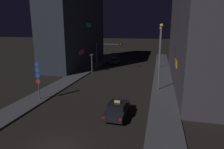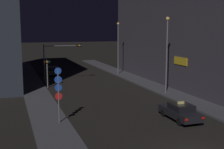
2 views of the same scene
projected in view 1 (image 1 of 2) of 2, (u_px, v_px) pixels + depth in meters
The scene contains 11 objects.
sidewalk_left at pixel (87, 70), 40.19m from camera, with size 2.98×56.19×0.17m, color #424247.
sidewalk_right at pixel (162, 74), 36.81m from camera, with size 2.98×56.19×0.17m, color #424247.
building_facade_left at pixel (76, 22), 44.41m from camera, with size 6.11×23.72×19.42m.
building_facade_right at pixel (212, 13), 29.49m from camera, with size 10.21×30.90×21.03m.
taxi at pixel (117, 109), 19.14m from camera, with size 1.86×4.47×1.62m.
far_car at pixel (115, 61), 47.51m from camera, with size 1.82×4.45×1.42m.
traffic_light_overhead at pixel (107, 50), 39.63m from camera, with size 5.39×0.42×5.46m.
traffic_light_left_kerb at pixel (92, 59), 37.48m from camera, with size 0.80×0.42×3.61m.
sign_pole_left at pixel (38, 77), 22.82m from camera, with size 0.59×0.10×4.45m.
street_lamp_near_block at pixel (160, 50), 25.97m from camera, with size 0.44×0.44×8.74m.
street_lamp_far_block at pixel (160, 43), 41.08m from camera, with size 0.41×0.41×8.35m.
Camera 1 is at (6.67, -10.97, 8.38)m, focal length 31.79 mm.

